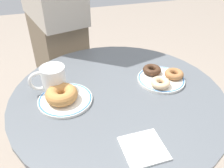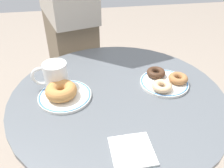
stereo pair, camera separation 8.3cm
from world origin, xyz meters
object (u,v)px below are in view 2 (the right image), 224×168
donut_old_fashioned (61,91)px  donut_cinnamon (178,78)px  paper_napkin (132,151)px  person_figure (68,20)px  cafe_table (117,140)px  plate_right (164,83)px  plate_left (65,96)px  coffee_mug (55,76)px  donut_glazed (162,86)px  donut_chocolate (156,73)px

donut_old_fashioned → donut_cinnamon: size_ratio=1.50×
paper_napkin → person_figure: person_figure is taller
cafe_table → plate_right: plate_right is taller
paper_napkin → person_figure: bearing=100.2°
plate_right → paper_napkin: (-0.19, -0.29, -0.00)m
cafe_table → plate_left: plate_left is taller
donut_cinnamon → coffee_mug: size_ratio=0.55×
donut_cinnamon → donut_glazed: (-0.08, -0.04, 0.00)m
paper_napkin → coffee_mug: (-0.21, 0.33, 0.05)m
donut_old_fashioned → person_figure: person_figure is taller
donut_glazed → person_figure: bearing=117.5°
person_figure → paper_napkin: bearing=-79.8°
cafe_table → coffee_mug: bearing=160.2°
plate_right → donut_cinnamon: bearing=-5.0°
donut_old_fashioned → plate_right: bearing=3.9°
paper_napkin → donut_glazed: bearing=55.8°
donut_old_fashioned → donut_glazed: 0.36m
plate_left → coffee_mug: 0.09m
plate_left → donut_glazed: 0.35m
donut_glazed → coffee_mug: coffee_mug is taller
person_figure → coffee_mug: bearing=-95.9°
cafe_table → donut_glazed: donut_glazed is taller
donut_glazed → paper_napkin: donut_glazed is taller
donut_cinnamon → donut_chocolate: same height
paper_napkin → coffee_mug: coffee_mug is taller
cafe_table → paper_napkin: (-0.01, -0.26, 0.25)m
donut_cinnamon → cafe_table: bearing=-172.7°
plate_right → donut_cinnamon: size_ratio=2.51×
plate_right → donut_cinnamon: 0.05m
paper_napkin → donut_chocolate: bearing=62.6°
donut_old_fashioned → donut_cinnamon: donut_old_fashioned is taller
paper_napkin → coffee_mug: 0.40m
plate_left → donut_chocolate: bearing=11.1°
paper_napkin → person_figure: (-0.16, 0.87, 0.07)m
plate_left → donut_cinnamon: bearing=2.4°
donut_cinnamon → donut_old_fashioned: bearing=-177.1°
donut_cinnamon → donut_chocolate: 0.09m
donut_cinnamon → person_figure: (-0.40, 0.58, 0.04)m
donut_old_fashioned → donut_cinnamon: 0.44m
donut_glazed → plate_right: bearing=59.2°
cafe_table → person_figure: bearing=104.9°
plate_left → donut_old_fashioned: size_ratio=1.71×
cafe_table → donut_old_fashioned: 0.34m
donut_cinnamon → coffee_mug: 0.46m
cafe_table → donut_old_fashioned: (-0.20, 0.01, 0.28)m
donut_cinnamon → person_figure: size_ratio=0.04×
cafe_table → coffee_mug: (-0.22, 0.08, 0.30)m
donut_chocolate → paper_napkin: donut_chocolate is taller
plate_left → paper_napkin: bearing=-56.2°
donut_cinnamon → donut_glazed: bearing=-152.9°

